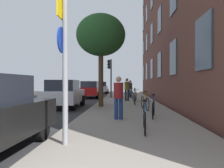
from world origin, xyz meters
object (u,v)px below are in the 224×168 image
(bicycle_1, at_px, (153,108))
(pedestrian_1, at_px, (127,88))
(bicycle_4, at_px, (135,96))
(pedestrian_0, at_px, (119,95))
(sign_post, at_px, (64,56))
(car_3, at_px, (101,87))
(bicycle_0, at_px, (144,119))
(bicycle_5, at_px, (132,94))
(car_2, at_px, (91,89))
(bicycle_2, at_px, (145,102))
(tree_near, at_px, (101,36))
(car_1, at_px, (64,93))
(pedestrian_2, at_px, (130,88))
(traffic_light, at_px, (110,71))
(bicycle_3, at_px, (135,99))

(bicycle_1, xyz_separation_m, pedestrian_1, (-0.91, 7.62, 0.61))
(bicycle_1, bearing_deg, bicycle_4, 92.54)
(pedestrian_0, height_order, pedestrian_1, pedestrian_1)
(sign_post, height_order, bicycle_4, sign_post)
(pedestrian_0, relative_size, car_3, 0.37)
(bicycle_0, xyz_separation_m, pedestrian_1, (-0.32, 10.02, 0.62))
(bicycle_5, relative_size, pedestrian_0, 1.06)
(car_2, bearing_deg, bicycle_4, -51.05)
(car_3, bearing_deg, pedestrian_0, -82.07)
(bicycle_2, bearing_deg, pedestrian_0, -113.25)
(tree_near, relative_size, bicycle_1, 3.18)
(pedestrian_0, bearing_deg, pedestrian_1, 86.90)
(bicycle_4, distance_m, car_2, 6.46)
(car_1, bearing_deg, pedestrian_1, 44.83)
(pedestrian_0, distance_m, pedestrian_2, 11.78)
(pedestrian_1, bearing_deg, bicycle_0, -88.16)
(bicycle_0, bearing_deg, car_2, 104.53)
(traffic_light, xyz_separation_m, bicycle_1, (2.40, -10.66, -2.03))
(bicycle_1, relative_size, car_2, 0.37)
(traffic_light, bearing_deg, car_2, 141.77)
(traffic_light, bearing_deg, bicycle_4, -58.99)
(tree_near, bearing_deg, pedestrian_1, 68.81)
(sign_post, xyz_separation_m, bicycle_2, (2.37, 6.16, -1.56))
(traffic_light, xyz_separation_m, bicycle_3, (1.93, -5.86, -2.04))
(sign_post, height_order, bicycle_2, sign_post)
(tree_near, height_order, bicycle_5, tree_near)
(bicycle_1, xyz_separation_m, bicycle_4, (-0.32, 7.20, 0.02))
(bicycle_3, bearing_deg, bicycle_1, -84.38)
(sign_post, bearing_deg, pedestrian_1, 82.26)
(car_2, bearing_deg, pedestrian_0, -76.66)
(bicycle_5, xyz_separation_m, car_3, (-3.80, 10.95, 0.36))
(bicycle_3, height_order, car_1, car_1)
(pedestrian_1, bearing_deg, car_1, -135.17)
(pedestrian_0, bearing_deg, pedestrian_2, 86.07)
(tree_near, xyz_separation_m, car_2, (-1.92, 8.59, -3.31))
(traffic_light, xyz_separation_m, bicycle_5, (1.92, -1.06, -2.03))
(traffic_light, height_order, bicycle_0, traffic_light)
(sign_post, height_order, car_3, sign_post)
(pedestrian_0, distance_m, pedestrian_1, 8.18)
(pedestrian_1, bearing_deg, bicycle_5, 77.90)
(bicycle_0, distance_m, car_2, 15.10)
(bicycle_4, bearing_deg, pedestrian_1, 144.21)
(traffic_light, distance_m, pedestrian_2, 2.44)
(bicycle_4, xyz_separation_m, pedestrian_2, (-0.22, 4.01, 0.54))
(car_1, bearing_deg, bicycle_0, -57.03)
(bicycle_5, height_order, car_3, car_3)
(sign_post, bearing_deg, bicycle_4, 78.98)
(tree_near, relative_size, pedestrian_1, 3.11)
(bicycle_2, distance_m, car_1, 4.83)
(tree_near, xyz_separation_m, pedestrian_0, (1.11, -4.17, -3.13))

